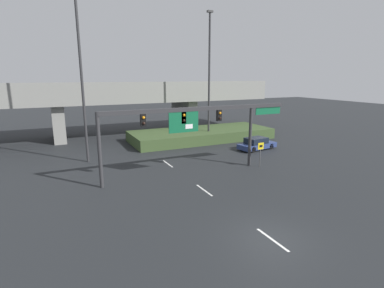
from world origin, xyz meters
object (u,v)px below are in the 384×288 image
(parked_sedan_near_right, at_px, (257,144))
(signal_gantry, at_px, (196,120))
(highway_light_pole_near, at_px, (209,76))
(highway_light_pole_far, at_px, (81,69))
(speed_limit_sign, at_px, (260,151))

(parked_sedan_near_right, bearing_deg, signal_gantry, -163.05)
(highway_light_pole_near, xyz_separation_m, highway_light_pole_far, (-14.92, -3.31, 0.52))
(speed_limit_sign, distance_m, highway_light_pole_near, 13.56)
(highway_light_pole_near, height_order, parked_sedan_near_right, highway_light_pole_near)
(signal_gantry, distance_m, highway_light_pole_far, 11.63)
(signal_gantry, bearing_deg, speed_limit_sign, -8.36)
(speed_limit_sign, height_order, highway_light_pole_near, highway_light_pole_near)
(signal_gantry, relative_size, speed_limit_sign, 7.18)
(signal_gantry, distance_m, parked_sedan_near_right, 11.71)
(highway_light_pole_far, distance_m, parked_sedan_near_right, 19.68)
(highway_light_pole_near, bearing_deg, speed_limit_sign, -95.32)
(signal_gantry, height_order, highway_light_pole_far, highway_light_pole_far)
(signal_gantry, xyz_separation_m, speed_limit_sign, (6.00, -0.88, -3.07))
(signal_gantry, bearing_deg, highway_light_pole_near, 56.95)
(speed_limit_sign, bearing_deg, parked_sedan_near_right, 55.12)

